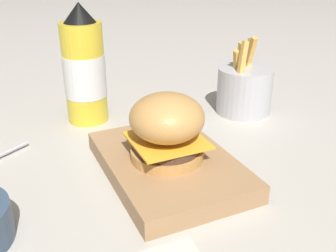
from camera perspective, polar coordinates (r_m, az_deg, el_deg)
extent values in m
plane|color=#B7B2A8|center=(0.61, 3.67, -6.44)|extent=(6.00, 6.00, 0.00)
cube|color=#A37A51|center=(0.59, 0.00, -5.64)|extent=(0.26, 0.18, 0.03)
cylinder|color=tan|center=(0.58, -0.15, -3.96)|extent=(0.11, 0.11, 0.02)
cylinder|color=#4C3323|center=(0.57, -0.15, -2.74)|extent=(0.10, 0.10, 0.01)
cube|color=gold|center=(0.57, -0.15, -2.05)|extent=(0.10, 0.10, 0.00)
ellipsoid|color=tan|center=(0.55, -0.15, 1.24)|extent=(0.11, 0.11, 0.07)
cylinder|color=yellow|center=(0.76, -12.00, 7.47)|extent=(0.08, 0.08, 0.19)
cylinder|color=silver|center=(0.76, -11.98, 7.20)|extent=(0.08, 0.08, 0.08)
cone|color=black|center=(0.74, -12.80, 15.81)|extent=(0.06, 0.06, 0.04)
cylinder|color=#B7B7BC|center=(0.81, 11.01, 5.09)|extent=(0.11, 0.11, 0.09)
cube|color=gold|center=(0.80, 9.91, 8.36)|extent=(0.02, 0.02, 0.08)
cube|color=gold|center=(0.80, 10.78, 8.09)|extent=(0.01, 0.02, 0.07)
cube|color=gold|center=(0.77, 10.60, 8.48)|extent=(0.03, 0.03, 0.10)
cube|color=gold|center=(0.82, 11.64, 9.42)|extent=(0.04, 0.01, 0.10)
cube|color=gold|center=(0.80, 10.33, 8.90)|extent=(0.03, 0.02, 0.09)
cube|color=gold|center=(0.82, 11.63, 9.23)|extent=(0.03, 0.03, 0.09)
cylinder|color=#B2B2B7|center=(0.69, -23.07, -3.85)|extent=(0.06, 0.09, 0.01)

